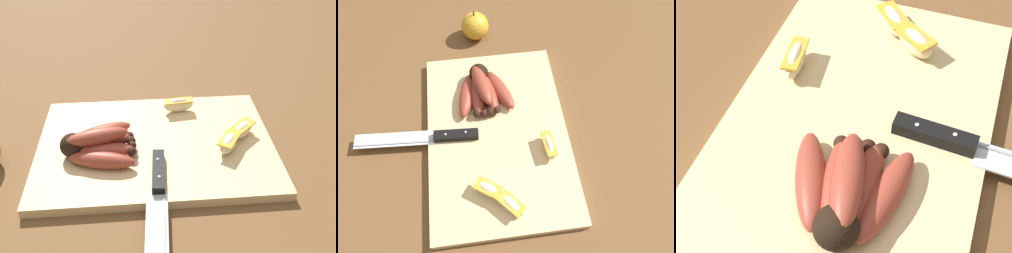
% 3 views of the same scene
% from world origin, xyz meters
% --- Properties ---
extents(ground_plane, '(6.00, 6.00, 0.00)m').
position_xyz_m(ground_plane, '(0.00, 0.00, 0.00)').
color(ground_plane, brown).
extents(cutting_board, '(0.47, 0.32, 0.02)m').
position_xyz_m(cutting_board, '(-0.00, 0.02, 0.01)').
color(cutting_board, '#DBBC84').
rests_on(cutting_board, ground_plane).
extents(banana_bunch, '(0.15, 0.15, 0.06)m').
position_xyz_m(banana_bunch, '(0.11, 0.04, 0.04)').
color(banana_bunch, black).
rests_on(banana_bunch, cutting_board).
extents(chefs_knife, '(0.05, 0.28, 0.02)m').
position_xyz_m(chefs_knife, '(0.01, 0.16, 0.03)').
color(chefs_knife, silver).
rests_on(chefs_knife, cutting_board).
extents(apple_wedge_near, '(0.06, 0.06, 0.03)m').
position_xyz_m(apple_wedge_near, '(-0.14, 0.06, 0.04)').
color(apple_wedge_near, beige).
rests_on(apple_wedge_near, cutting_board).
extents(apple_wedge_middle, '(0.07, 0.03, 0.03)m').
position_xyz_m(apple_wedge_middle, '(-0.06, -0.09, 0.04)').
color(apple_wedge_middle, beige).
rests_on(apple_wedge_middle, cutting_board).
extents(apple_wedge_far, '(0.06, 0.06, 0.03)m').
position_xyz_m(apple_wedge_far, '(-0.18, 0.01, 0.04)').
color(apple_wedge_far, beige).
rests_on(apple_wedge_far, cutting_board).
extents(whole_apple, '(0.08, 0.08, 0.09)m').
position_xyz_m(whole_apple, '(0.33, 0.04, 0.04)').
color(whole_apple, gold).
rests_on(whole_apple, ground_plane).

